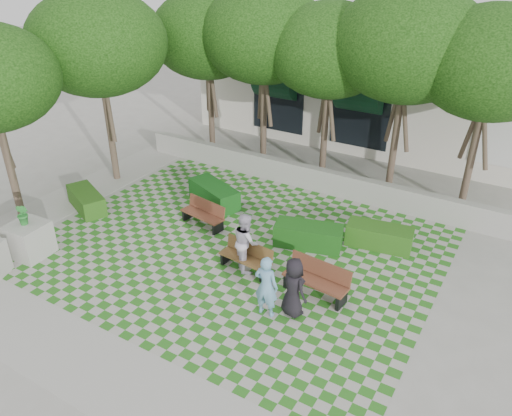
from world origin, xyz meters
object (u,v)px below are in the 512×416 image
Objects in this scene: bench_east at (317,280)px; hedge_midleft at (214,194)px; hedge_midright at (308,236)px; planter_back at (29,238)px; person_white at (246,242)px; bench_mid at (247,258)px; hedge_west at (87,200)px; bench_west at (204,214)px; hedge_east at (379,236)px; person_blue at (266,286)px; person_dark at (294,287)px.

bench_east reaches higher than hedge_midleft.
hedge_midright is at bearing 126.51° from bench_east.
planter_back is at bearing -117.04° from hedge_midleft.
person_white is (3.14, -2.82, 0.52)m from hedge_midleft.
person_white is at bearing 136.31° from bench_mid.
hedge_midleft is at bearing 36.11° from hedge_west.
bench_mid is at bearing -115.13° from hedge_midright.
bench_west is 5.79m from hedge_east.
hedge_west is at bearing -166.56° from hedge_midright.
person_blue is at bearing 9.88° from planter_back.
hedge_midleft is 4.25m from person_white.
hedge_west is at bearing 105.30° from planter_back.
bench_mid is 0.93× the size of person_white.
bench_east is at bearing 5.72° from bench_mid.
person_dark reaches higher than hedge_west.
person_dark reaches higher than bench_west.
person_blue is (7.55, 1.31, 0.28)m from planter_back.
hedge_east is 2.23m from hedge_midright.
bench_mid is 1.00× the size of person_dark.
hedge_east is at bearing -76.86° from person_dark.
hedge_midright is at bearing -149.63° from hedge_east.
hedge_east reaches higher than hedge_west.
hedge_midleft is (-5.44, 2.89, -0.08)m from bench_east.
bench_west reaches higher than hedge_midright.
person_blue is at bearing -107.16° from hedge_east.
bench_west is 1.02× the size of person_dark.
planter_back reaches higher than person_blue.
bench_east reaches higher than hedge_west.
hedge_west is 3.06m from planter_back.
planter_back is 1.01× the size of person_blue.
hedge_east is 1.13× the size of person_white.
hedge_midright is 0.97× the size of hedge_midleft.
hedge_east is 4.37m from person_dark.
hedge_west is (-7.86, -1.88, -0.02)m from hedge_midright.
planter_back is (-3.46, -4.19, 0.18)m from bench_west.
bench_west is at bearing -3.70° from person_dark.
bench_west is (-2.61, 1.46, 0.00)m from bench_mid.
hedge_west is (-9.78, -3.01, -0.01)m from hedge_east.
person_dark is at bearing -7.99° from hedge_west.
bench_west reaches higher than hedge_east.
hedge_midleft is at bearing 143.34° from bench_mid.
hedge_east is 10.24m from hedge_west.
hedge_east is 0.96× the size of hedge_midright.
bench_mid is at bearing -2.42° from person_dark.
person_dark is (4.66, -2.50, 0.42)m from bench_west.
person_white is at bearing -117.46° from hedge_midright.
bench_east is 1.06× the size of planter_back.
person_white reaches higher than bench_mid.
hedge_west is 9.03m from person_dark.
hedge_midleft is 6.58m from person_dark.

